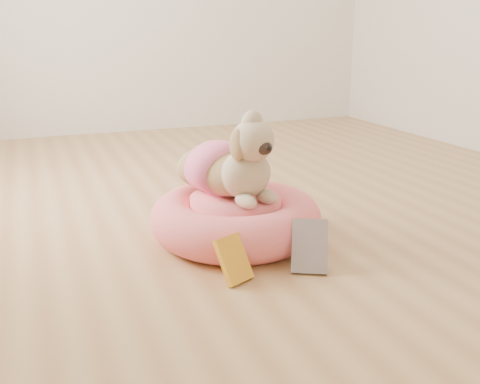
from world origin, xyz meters
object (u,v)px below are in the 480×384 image
object	(u,v)px
dog	(230,151)
book_yellow	(234,259)
book_white	(310,246)
pet_bed	(236,218)

from	to	relation	value
dog	book_yellow	world-z (taller)	dog
dog	book_white	size ratio (longest dim) A/B	2.58
pet_bed	book_white	distance (m)	0.43
book_yellow	book_white	world-z (taller)	book_white
pet_bed	dog	xyz separation A→B (m)	(-0.01, 0.02, 0.30)
pet_bed	book_yellow	xyz separation A→B (m)	(-0.16, -0.38, -0.01)
pet_bed	book_yellow	distance (m)	0.41
dog	book_white	world-z (taller)	dog
dog	book_yellow	size ratio (longest dim) A/B	3.05
pet_bed	book_white	bearing A→B (deg)	-70.25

